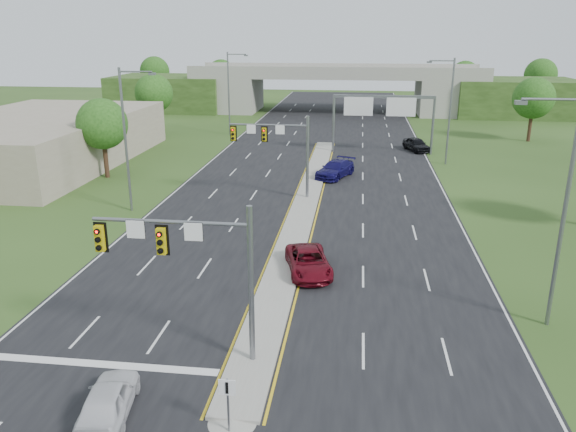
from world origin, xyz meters
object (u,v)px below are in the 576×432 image
Objects in this scene: overpass at (336,92)px; car_far_a at (309,262)px; car_white at (108,400)px; signal_mast_far at (280,143)px; sign_gantry at (382,108)px; car_far_b at (335,169)px; car_far_c at (416,144)px; keep_right_sign at (228,397)px; signal_mast_near at (195,258)px.

car_far_a is (1.51, -70.38, -2.84)m from overpass.
overpass reaches higher than car_white.
sign_gantry is at bearing 65.89° from signal_mast_far.
overpass is at bearing 114.81° from car_far_b.
car_white is (-11.23, -49.09, -4.53)m from sign_gantry.
car_far_c is at bearing 22.83° from sign_gantry.
keep_right_sign is 14.25m from car_far_a.
signal_mast_near is at bearing -75.07° from car_far_b.
overpass reaches higher than car_far_a.
car_far_b is at bearing 61.30° from signal_mast_far.
sign_gantry is 50.57m from car_white.
car_far_c is (8.98, 13.99, -0.02)m from car_far_b.
sign_gantry reaches higher than car_far_a.
sign_gantry is (8.95, 44.99, 0.51)m from signal_mast_near.
car_far_a is at bearing 68.70° from signal_mast_near.
sign_gantry reaches higher than car_far_c.
signal_mast_far is at bearing -92.35° from overpass.
signal_mast_near is at bearing -128.44° from car_white.
car_far_c is (11.00, 51.26, -0.71)m from keep_right_sign.
car_white is (-4.55, -84.17, -2.84)m from overpass.
overpass is at bearing 87.57° from car_far_c.
car_far_c is at bearing -116.26° from car_white.
overpass is at bearing 100.79° from sign_gantry.
sign_gantry is 35.75m from overpass.
keep_right_sign is 50.04m from sign_gantry.
car_far_a is at bearing -123.02° from car_white.
car_far_b reaches higher than car_far_a.
car_far_a is at bearing -68.88° from car_far_b.
sign_gantry reaches higher than keep_right_sign.
car_far_c is (4.32, 1.82, -4.43)m from sign_gantry.
car_far_c is at bearing 79.66° from car_far_b.
car_far_a is 23.13m from car_far_b.
car_white is at bearing -127.72° from car_far_c.
signal_mast_near is 1.00× the size of signal_mast_far.
car_white is (-2.29, -29.10, -4.01)m from signal_mast_far.
car_white is 0.81× the size of car_far_a.
car_far_b is at bearing -87.56° from overpass.
keep_right_sign is 0.19× the size of sign_gantry.
car_white is at bearing -77.73° from car_far_b.
signal_mast_far reaches higher than car_far_b.
signal_mast_far reaches higher than sign_gantry.
signal_mast_near is at bearing -124.96° from car_far_a.
car_white is 37.50m from car_far_b.
keep_right_sign is 0.40× the size of car_far_b.
car_white is 15.06m from car_far_a.
signal_mast_near is 1.40× the size of car_far_a.
signal_mast_near is 48.81m from car_far_c.
car_white is 0.74× the size of car_far_b.
car_far_b is (6.57, 36.92, 0.11)m from car_white.
keep_right_sign is 0.48× the size of car_far_c.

